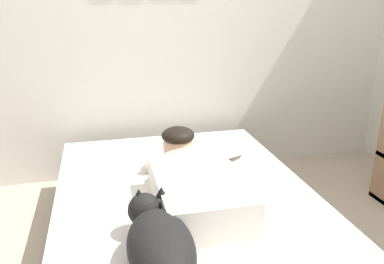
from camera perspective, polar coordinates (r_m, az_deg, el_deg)
back_wall at (r=3.02m, az=-5.34°, el=16.89°), size 3.87×0.12×2.50m
bed at (r=2.21m, az=-0.72°, el=-13.38°), size 1.42×1.99×0.36m
pillow at (r=2.58m, az=2.50°, el=-2.54°), size 0.52×0.32×0.11m
person_lying at (r=2.06m, az=0.02°, el=-6.79°), size 0.43×0.92×0.27m
dog at (r=1.58m, az=-4.92°, el=-15.76°), size 0.26×0.57×0.21m
coffee_cup at (r=2.49m, az=-0.41°, el=-3.70°), size 0.12×0.09×0.07m
cell_phone at (r=2.27m, az=6.09°, el=-7.11°), size 0.07×0.14×0.01m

